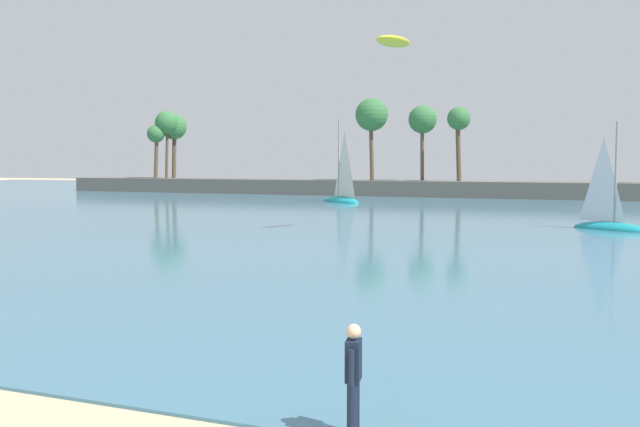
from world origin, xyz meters
TOP-DOWN VIEW (x-y plane):
  - sea at (0.00, 61.89)m, footprint 220.00×109.15m
  - palm_headland at (-2.32, 76.43)m, footprint 114.67×6.14m
  - person_at_waterline at (4.44, 7.48)m, footprint 0.26×0.54m
  - sailboat_near_shore at (8.01, 41.68)m, footprint 4.61×3.42m
  - sailboat_mid_bay at (-15.61, 61.85)m, footprint 5.69×5.02m
  - kite_aloft_high_over_bay at (-2.92, 35.13)m, footprint 1.89×3.10m

SIDE VIEW (x-z plane):
  - sea at x=0.00m, z-range 0.00..0.06m
  - sailboat_near_shore at x=8.01m, z-range -2.63..3.94m
  - sailboat_mid_bay at x=-15.61m, z-range -3.43..5.08m
  - person_at_waterline at x=4.44m, z-range 0.06..1.73m
  - palm_headland at x=-2.32m, z-range -3.47..7.61m
  - kite_aloft_high_over_bay at x=-2.92m, z-range 9.95..10.64m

